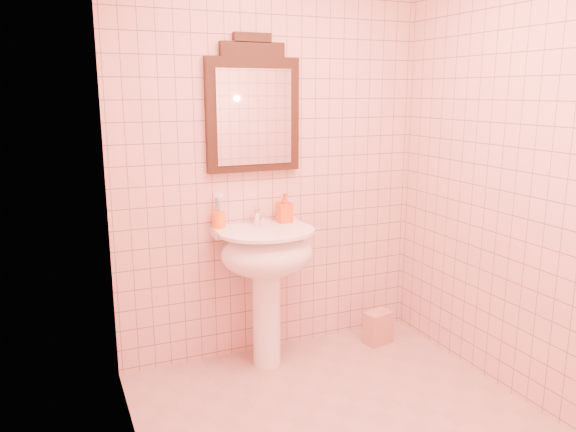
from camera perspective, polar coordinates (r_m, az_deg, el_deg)
name	(u,v)px	position (r m, az deg, el deg)	size (l,w,h in m)	color
back_wall	(272,159)	(3.50, -1.59, 5.79)	(2.00, 0.02, 2.50)	#D9A197
pedestal_sink	(267,263)	(3.37, -2.18, -4.74)	(0.58, 0.58, 0.86)	white
faucet	(258,216)	(3.42, -3.05, 0.02)	(0.04, 0.16, 0.11)	white
mirror	(253,109)	(3.40, -3.56, 10.80)	(0.58, 0.06, 0.81)	black
toothbrush_cup	(219,219)	(3.38, -7.04, -0.32)	(0.08, 0.08, 0.19)	orange
soap_dispenser	(284,208)	(3.47, -0.37, 0.83)	(0.08, 0.09, 0.19)	#DB5012
towel	(378,327)	(3.89, 9.12, -11.11)	(0.18, 0.12, 0.22)	tan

